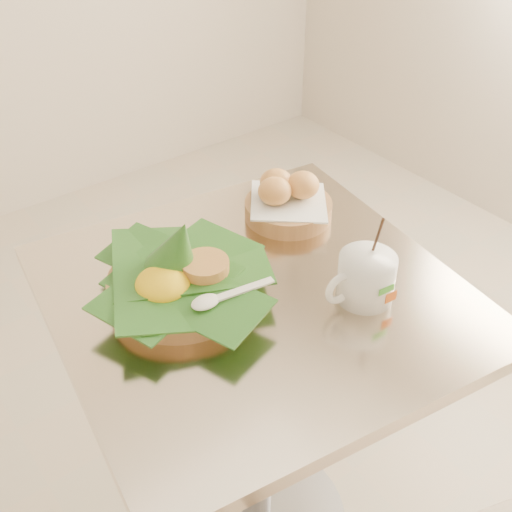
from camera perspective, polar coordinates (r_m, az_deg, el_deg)
cafe_table at (r=1.31m, az=0.03°, el=-10.60°), size 0.79×0.79×0.75m
rice_basket at (r=1.12m, az=-6.81°, el=-1.83°), size 0.32×0.32×0.16m
bread_basket at (r=1.33m, az=2.76°, el=4.98°), size 0.22×0.22×0.09m
coffee_mug at (r=1.13m, az=9.66°, el=-1.88°), size 0.14×0.10×0.17m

